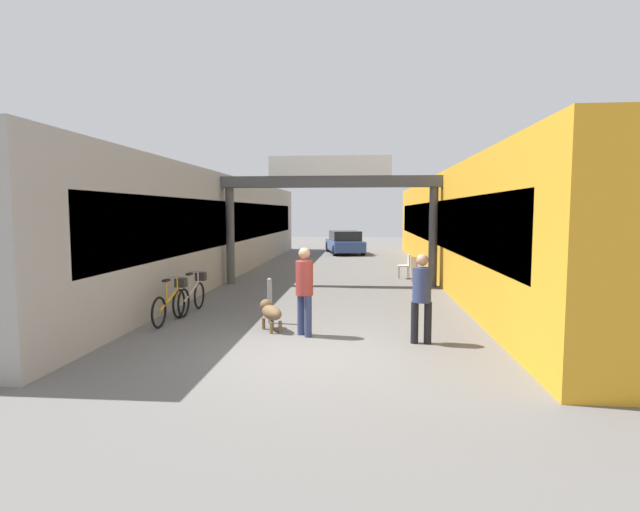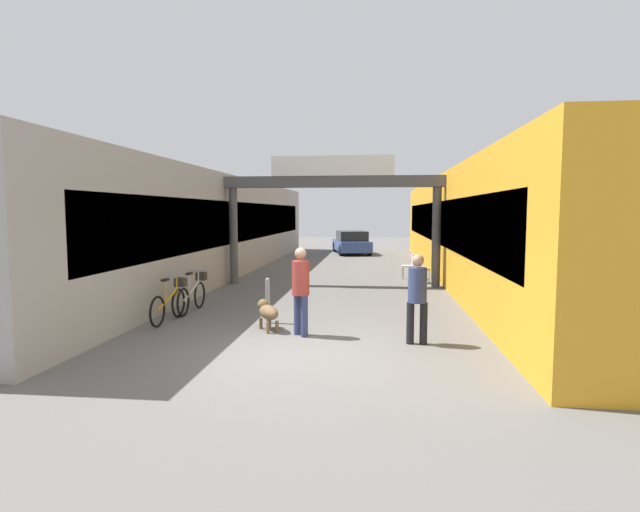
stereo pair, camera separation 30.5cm
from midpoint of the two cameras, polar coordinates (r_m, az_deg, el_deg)
The scene contains 13 objects.
ground_plane at distance 8.74m, azimuth -3.51°, elevation -11.03°, with size 80.00×80.00×0.00m, color #605E5B.
storefront_left at distance 20.33m, azimuth -13.23°, elevation 3.34°, with size 3.00×26.00×3.72m.
storefront_right at distance 19.69m, azimuth 16.26°, elevation 3.22°, with size 3.00×26.00×3.72m.
arcade_sign_gateway at distance 16.38m, azimuth 0.60°, elevation 7.09°, with size 7.40×0.47×4.22m.
pedestrian_with_dog at distance 9.72m, azimuth -2.69°, elevation -3.38°, with size 0.48×0.48×1.73m.
pedestrian_companion at distance 9.31m, azimuth 10.63°, elevation -4.14°, with size 0.38×0.34×1.66m.
dog_on_leash at distance 10.33m, azimuth -6.53°, elevation -6.37°, with size 0.67×0.84×0.60m.
bicycle_orange_nearest at distance 11.54m, azimuth -17.36°, elevation -5.07°, with size 0.46×1.69×0.98m.
bicycle_silver_second at distance 12.54m, azimuth -14.96°, elevation -4.22°, with size 0.46×1.69×0.98m.
bollard_post_metal at distance 10.96m, azimuth -6.57°, elevation -5.04°, with size 0.10×0.10×1.00m.
cafe_chair_wood_nearer at distance 17.33m, azimuth 10.52°, elevation -1.26°, with size 0.52×0.52×0.89m.
cafe_chair_aluminium_farther at distance 18.35m, azimuth 9.33°, elevation -0.89°, with size 0.42×0.42×0.89m.
parked_car_blue at distance 29.02m, azimuth 2.54°, elevation 1.54°, with size 2.52×4.27×1.33m.
Camera 1 is at (1.10, -8.32, 2.42)m, focal length 28.00 mm.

